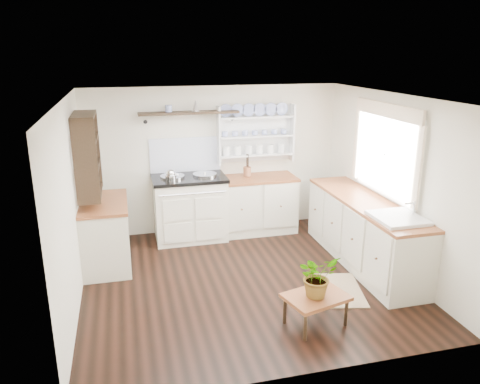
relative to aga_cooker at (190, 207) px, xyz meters
name	(u,v)px	position (x,y,z in m)	size (l,w,h in m)	color
floor	(245,280)	(0.46, -1.57, -0.50)	(4.00, 3.80, 0.01)	black
wall_back	(214,160)	(0.46, 0.33, 0.65)	(4.00, 0.02, 2.30)	silver
wall_right	(392,183)	(2.46, -1.57, 0.65)	(0.02, 3.80, 2.30)	silver
wall_left	(71,207)	(-1.54, -1.57, 0.65)	(0.02, 3.80, 2.30)	silver
ceiling	(245,97)	(0.46, -1.57, 1.80)	(4.00, 3.80, 0.01)	white
window	(386,150)	(2.41, -1.42, 1.06)	(0.08, 1.55, 1.22)	white
aga_cooker	(190,207)	(0.00, 0.00, 0.00)	(1.11, 0.77, 1.02)	white
back_cabinets	(256,204)	(1.06, 0.03, -0.04)	(1.27, 0.63, 0.90)	beige
right_cabinets	(364,231)	(2.16, -1.47, -0.04)	(0.62, 2.43, 0.90)	beige
belfast_sink	(397,227)	(2.16, -2.22, 0.30)	(0.55, 0.60, 0.45)	white
left_cabinets	(106,233)	(-1.24, -0.67, -0.04)	(0.62, 1.13, 0.90)	beige
plate_rack	(255,133)	(1.11, 0.29, 1.05)	(1.20, 0.22, 0.90)	white
high_shelf	(189,113)	(0.06, 0.21, 1.41)	(1.50, 0.29, 0.16)	black
left_shelving	(87,154)	(-1.38, -0.67, 1.05)	(0.28, 0.80, 1.05)	black
kettle	(171,177)	(-0.28, -0.12, 0.53)	(0.17, 0.17, 0.21)	silver
utensil_crock	(247,171)	(0.94, 0.11, 0.48)	(0.12, 0.12, 0.14)	brown
center_table	(316,299)	(0.93, -2.74, -0.20)	(0.74, 0.61, 0.35)	brown
potted_plant	(317,276)	(0.93, -2.74, 0.07)	(0.41, 0.36, 0.46)	#3F7233
floor_rug	(338,290)	(1.50, -2.12, -0.50)	(0.55, 0.85, 0.02)	#7A6247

